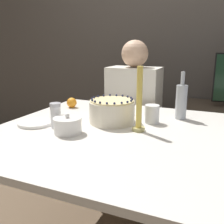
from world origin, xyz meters
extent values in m
cube|color=#4C4742|center=(0.00, 1.40, 1.30)|extent=(8.00, 0.05, 2.60)
cube|color=beige|center=(0.00, 0.00, 0.73)|extent=(1.22, 1.15, 0.03)
cylinder|color=beige|center=(-0.55, 0.52, 0.36)|extent=(0.07, 0.07, 0.71)
cylinder|color=#EFE5CC|center=(-0.08, 0.12, 0.80)|extent=(0.25, 0.25, 0.12)
cylinder|color=beige|center=(-0.08, 0.12, 0.87)|extent=(0.24, 0.24, 0.01)
sphere|color=#23284C|center=(0.03, 0.12, 0.88)|extent=(0.01, 0.01, 0.01)
sphere|color=#23284C|center=(0.02, 0.16, 0.88)|extent=(0.01, 0.01, 0.01)
sphere|color=#23284C|center=(0.01, 0.19, 0.88)|extent=(0.01, 0.01, 0.01)
sphere|color=#23284C|center=(-0.02, 0.22, 0.88)|extent=(0.01, 0.01, 0.01)
sphere|color=#23284C|center=(-0.06, 0.23, 0.88)|extent=(0.01, 0.01, 0.01)
sphere|color=#23284C|center=(-0.10, 0.23, 0.88)|extent=(0.01, 0.01, 0.01)
sphere|color=#23284C|center=(-0.13, 0.22, 0.88)|extent=(0.01, 0.01, 0.01)
sphere|color=#23284C|center=(-0.16, 0.19, 0.88)|extent=(0.01, 0.01, 0.01)
sphere|color=#23284C|center=(-0.18, 0.16, 0.88)|extent=(0.01, 0.01, 0.01)
sphere|color=#23284C|center=(-0.19, 0.12, 0.88)|extent=(0.01, 0.01, 0.01)
sphere|color=#23284C|center=(-0.18, 0.09, 0.88)|extent=(0.01, 0.01, 0.01)
sphere|color=#23284C|center=(-0.16, 0.05, 0.88)|extent=(0.01, 0.01, 0.01)
sphere|color=#23284C|center=(-0.13, 0.03, 0.88)|extent=(0.01, 0.01, 0.01)
sphere|color=#23284C|center=(-0.10, 0.02, 0.88)|extent=(0.01, 0.01, 0.01)
sphere|color=#23284C|center=(-0.06, 0.02, 0.88)|extent=(0.01, 0.01, 0.01)
sphere|color=#23284C|center=(-0.02, 0.03, 0.88)|extent=(0.01, 0.01, 0.01)
sphere|color=#23284C|center=(0.01, 0.05, 0.88)|extent=(0.01, 0.01, 0.01)
sphere|color=#23284C|center=(0.02, 0.09, 0.88)|extent=(0.01, 0.01, 0.01)
cylinder|color=white|center=(-0.20, -0.13, 0.78)|extent=(0.13, 0.13, 0.06)
cylinder|color=white|center=(-0.20, -0.13, 0.81)|extent=(0.14, 0.14, 0.01)
sphere|color=white|center=(-0.20, -0.13, 0.83)|extent=(0.02, 0.02, 0.02)
cylinder|color=white|center=(-0.30, -0.08, 0.80)|extent=(0.05, 0.05, 0.11)
cylinder|color=silver|center=(-0.30, -0.08, 0.87)|extent=(0.06, 0.06, 0.02)
cylinder|color=white|center=(-0.44, -0.07, 0.75)|extent=(0.19, 0.19, 0.01)
cylinder|color=white|center=(-0.44, -0.07, 0.76)|extent=(0.19, 0.19, 0.01)
cylinder|color=tan|center=(0.10, 0.04, 0.75)|extent=(0.06, 0.06, 0.02)
cylinder|color=gold|center=(0.10, 0.04, 0.91)|extent=(0.03, 0.03, 0.30)
cylinder|color=#B2B7BC|center=(0.25, 0.35, 0.84)|extent=(0.06, 0.06, 0.19)
cylinder|color=#B2B7BC|center=(0.25, 0.35, 0.98)|extent=(0.02, 0.02, 0.08)
cylinder|color=white|center=(0.12, 0.20, 0.79)|extent=(0.08, 0.08, 0.10)
sphere|color=orange|center=(-0.47, 0.33, 0.78)|extent=(0.07, 0.07, 0.07)
cube|color=#473D33|center=(-0.18, 0.78, 0.23)|extent=(0.34, 0.34, 0.45)
cube|color=silver|center=(-0.18, 0.78, 0.72)|extent=(0.40, 0.24, 0.54)
sphere|color=#D8AD8C|center=(-0.18, 0.78, 1.09)|extent=(0.20, 0.20, 0.20)
camera|label=1|loc=(0.47, -1.14, 1.16)|focal=42.00mm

